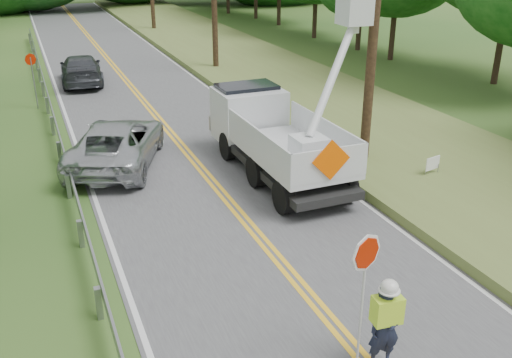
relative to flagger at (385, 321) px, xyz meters
name	(u,v)px	position (x,y,z in m)	size (l,w,h in m)	color
road	(174,137)	(-0.19, 13.22, -0.95)	(7.20, 96.00, 0.03)	#4A4A4C
guardrail	(56,129)	(-4.21, 14.13, -0.40)	(0.18, 48.00, 0.77)	gray
tall_grass_verge	(342,113)	(6.91, 13.22, -0.81)	(7.00, 96.00, 0.30)	#5F6C34
flagger	(385,321)	(0.00, 0.00, 0.00)	(1.06, 0.44, 2.62)	#191E33
bucket_truck	(273,121)	(2.05, 9.30, 0.54)	(3.78, 6.61, 6.49)	black
suv_silver	(117,143)	(-2.55, 11.27, -0.21)	(2.42, 5.26, 1.46)	#B3B7BB
suv_darkgrey	(81,69)	(-2.32, 23.13, -0.23)	(1.97, 4.84, 1.41)	#3D4046
stop_sign_permanent	(33,73)	(-4.65, 19.19, 0.60)	(0.46, 0.25, 2.37)	gray
yard_sign	(433,164)	(5.92, 6.21, -0.36)	(0.56, 0.15, 0.83)	white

